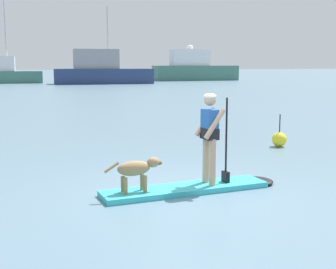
# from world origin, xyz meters

# --- Properties ---
(ground_plane) EXTENTS (400.00, 400.00, 0.00)m
(ground_plane) POSITION_xyz_m (0.00, 0.00, 0.00)
(ground_plane) COLOR slate
(paddleboard) EXTENTS (3.40, 0.91, 0.10)m
(paddleboard) POSITION_xyz_m (0.23, 0.02, 0.05)
(paddleboard) COLOR #33B2BF
(paddleboard) RESTS_ON ground_plane
(person_paddler) EXTENTS (0.62, 0.50, 1.66)m
(person_paddler) POSITION_xyz_m (0.49, 0.04, 1.07)
(person_paddler) COLOR tan
(person_paddler) RESTS_ON paddleboard
(dog) EXTENTS (1.05, 0.26, 0.58)m
(dog) POSITION_xyz_m (-0.92, -0.07, 0.49)
(dog) COLOR #997A51
(dog) RESTS_ON paddleboard
(moored_boat_far_starboard) EXTENTS (9.35, 3.41, 11.23)m
(moored_boat_far_starboard) POSITION_xyz_m (-3.98, 53.11, 1.25)
(moored_boat_far_starboard) COLOR #3F7266
(moored_boat_far_starboard) RESTS_ON ground_plane
(moored_boat_far_port) EXTENTS (11.63, 4.12, 8.95)m
(moored_boat_far_port) POSITION_xyz_m (7.22, 47.57, 1.50)
(moored_boat_far_port) COLOR navy
(moored_boat_far_port) RESTS_ON ground_plane
(moored_boat_port) EXTENTS (12.26, 2.80, 4.97)m
(moored_boat_port) POSITION_xyz_m (21.76, 54.64, 1.63)
(moored_boat_port) COLOR #3F7266
(moored_boat_port) RESTS_ON ground_plane
(marker_buoy) EXTENTS (0.41, 0.41, 0.91)m
(marker_buoy) POSITION_xyz_m (4.11, 3.54, 0.21)
(marker_buoy) COLOR yellow
(marker_buoy) RESTS_ON ground_plane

